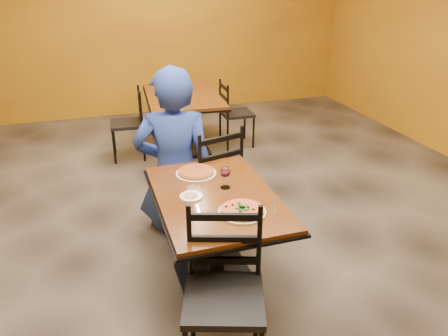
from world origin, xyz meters
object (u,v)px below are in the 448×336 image
object	(u,v)px
chair_second_left	(127,124)
plate_main	(242,212)
plate_far	(196,173)
diner	(174,151)
pizza_far	(196,171)
chair_main_far	(209,177)
table_main	(216,219)
chair_second_right	(237,114)
chair_main_near	(224,300)
wine_glass	(225,176)
side_plate	(191,196)
pizza_main	(242,210)
table_second	(183,109)

from	to	relation	value
chair_second_left	plate_main	world-z (taller)	chair_second_left
chair_second_left	plate_far	xyz separation A→B (m)	(0.30, -2.30, 0.32)
diner	plate_main	distance (m)	1.21
plate_main	pizza_far	distance (m)	0.67
chair_main_far	chair_second_left	bearing A→B (deg)	-88.68
table_main	diner	size ratio (longest dim) A/B	0.83
chair_second_right	diner	size ratio (longest dim) A/B	0.58
chair_main_near	wine_glass	xyz separation A→B (m)	(0.27, 0.83, 0.35)
diner	plate_main	world-z (taller)	diner
plate_far	chair_second_right	bearing A→B (deg)	63.85
side_plate	wine_glass	bearing A→B (deg)	13.49
pizza_far	wine_glass	world-z (taller)	wine_glass
chair_main_far	wine_glass	xyz separation A→B (m)	(-0.08, -0.72, 0.34)
chair_second_right	wine_glass	size ratio (longest dim) A/B	4.81
chair_main_near	pizza_main	bearing A→B (deg)	78.22
chair_main_near	chair_main_far	size ratio (longest dim) A/B	0.99
diner	plate_main	size ratio (longest dim) A/B	4.78
pizza_main	chair_main_near	bearing A→B (deg)	-120.17
plate_main	chair_second_left	bearing A→B (deg)	98.49
pizza_main	pizza_far	world-z (taller)	same
diner	chair_second_right	bearing A→B (deg)	-111.83
chair_main_far	wine_glass	size ratio (longest dim) A/B	5.50
table_main	side_plate	xyz separation A→B (m)	(-0.17, 0.02, 0.20)
table_second	wine_glass	distance (m)	2.61
pizza_far	table_second	bearing A→B (deg)	79.81
table_second	plate_far	bearing A→B (deg)	-100.19
plate_far	pizza_far	size ratio (longest dim) A/B	1.11
chair_second_left	plate_main	size ratio (longest dim) A/B	2.81
diner	wine_glass	size ratio (longest dim) A/B	8.23
chair_main_near	plate_far	distance (m)	1.15
side_plate	pizza_main	bearing A→B (deg)	-49.37
table_main	chair_main_far	xyz separation A→B (m)	(0.18, 0.81, -0.06)
chair_second_left	wine_glass	xyz separation A→B (m)	(0.44, -2.58, 0.41)
table_second	pizza_far	size ratio (longest dim) A/B	5.05
chair_main_near	chair_second_right	distance (m)	3.64
table_second	chair_second_right	xyz separation A→B (m)	(0.71, 0.00, -0.13)
table_main	plate_far	bearing A→B (deg)	97.26
chair_main_far	table_second	bearing A→B (deg)	-110.27
chair_second_left	pizza_far	world-z (taller)	chair_second_left
plate_main	wine_glass	xyz separation A→B (m)	(0.00, 0.37, 0.08)
pizza_main	wine_glass	size ratio (longest dim) A/B	1.58
table_main	diner	bearing A→B (deg)	96.92
chair_second_right	pizza_main	size ratio (longest dim) A/B	3.05
plate_main	plate_far	xyz separation A→B (m)	(-0.14, 0.65, 0.00)
chair_second_right	chair_main_near	bearing A→B (deg)	160.76
side_plate	chair_second_left	bearing A→B (deg)	93.87
chair_second_right	pizza_far	distance (m)	2.58
diner	wine_glass	xyz separation A→B (m)	(0.21, -0.82, 0.10)
chair_main_near	diner	distance (m)	1.67
chair_main_far	plate_far	size ratio (longest dim) A/B	3.19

